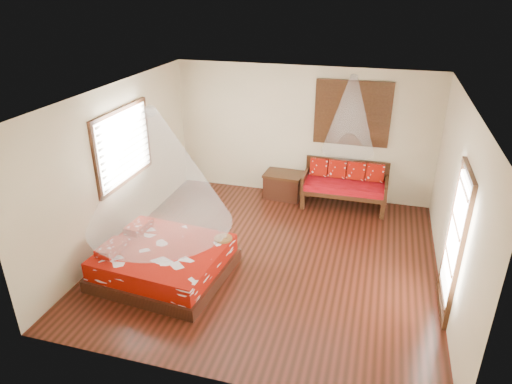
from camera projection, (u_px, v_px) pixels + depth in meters
room at (271, 183)px, 7.25m from camera, size 5.54×5.54×2.84m
bed at (164, 261)px, 7.28m from camera, size 2.07×1.91×0.63m
daybed at (345, 183)px, 9.45m from camera, size 1.73×0.77×0.94m
storage_chest at (284, 185)px, 9.94m from camera, size 0.85×0.64×0.56m
shutter_panel at (352, 113)px, 9.17m from camera, size 1.52×0.06×1.32m
window_left at (124, 146)px, 7.97m from camera, size 0.10×1.74×1.34m
glazed_door at (454, 244)px, 6.19m from camera, size 0.08×1.02×2.16m
wine_tray at (223, 236)px, 7.39m from camera, size 0.30×0.30×0.24m
mosquito_net_main at (155, 169)px, 6.60m from camera, size 2.19×2.19×1.80m
mosquito_net_daybed at (351, 115)px, 8.72m from camera, size 1.03×1.03×1.50m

